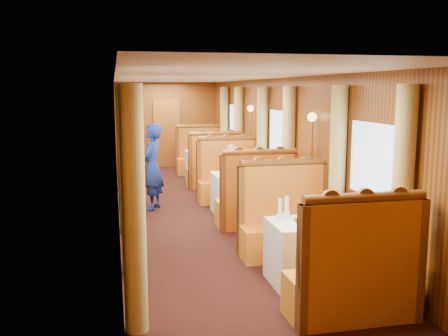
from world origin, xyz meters
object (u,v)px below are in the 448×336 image
object	(u,v)px
banquette_mid_fwd	(256,202)
banquette_mid_aft	(229,181)
table_mid	(241,193)
table_near	(314,252)
teapot_left	(306,219)
fruit_plate	(346,221)
passenger	(232,168)
banquette_near_aft	(286,226)
banquette_far_fwd	(215,170)
table_far	(207,165)
steward	(152,167)
teapot_back	(305,214)
banquette_far_aft	(200,158)
teapot_right	(320,219)
rose_vase_far	(206,144)
rose_vase_mid	(241,164)
tea_tray	(309,222)
banquette_near_fwd	(354,279)

from	to	relation	value
banquette_mid_fwd	banquette_mid_aft	bearing A→B (deg)	90.00
table_mid	banquette_mid_fwd	bearing A→B (deg)	-90.00
table_near	teapot_left	world-z (taller)	teapot_left
fruit_plate	passenger	world-z (taller)	passenger
table_near	banquette_near_aft	world-z (taller)	banquette_near_aft
table_mid	banquette_mid_fwd	distance (m)	1.02
banquette_far_fwd	teapot_left	xyz separation A→B (m)	(-0.15, -6.08, 0.39)
table_far	steward	bearing A→B (deg)	-119.11
banquette_mid_aft	teapot_back	world-z (taller)	banquette_mid_aft
table_mid	passenger	bearing A→B (deg)	90.00
banquette_far_aft	teapot_right	xyz separation A→B (m)	(0.01, -8.12, 0.38)
table_mid	banquette_mid_aft	world-z (taller)	banquette_mid_aft
steward	banquette_far_fwd	bearing A→B (deg)	162.56
rose_vase_far	banquette_near_aft	bearing A→B (deg)	-89.83
banquette_mid_fwd	fruit_plate	xyz separation A→B (m)	(0.33, -2.61, 0.35)
table_mid	table_far	xyz separation A→B (m)	(0.00, 3.50, 0.00)
table_mid	teapot_back	size ratio (longest dim) A/B	5.90
teapot_left	steward	world-z (taller)	steward
teapot_left	banquette_far_aft	bearing A→B (deg)	77.22
banquette_mid_aft	teapot_back	xyz separation A→B (m)	(-0.09, -4.42, 0.40)
table_far	steward	distance (m)	3.32
banquette_near_aft	table_far	size ratio (longest dim) A/B	1.28
banquette_far_fwd	rose_vase_mid	bearing A→B (deg)	-90.54
rose_vase_mid	banquette_far_aft	bearing A→B (deg)	89.70
banquette_mid_fwd	banquette_far_aft	distance (m)	5.53
banquette_near_aft	teapot_back	distance (m)	1.01
rose_vase_mid	teapot_right	bearing A→B (deg)	-89.40
banquette_near_aft	teapot_back	xyz separation A→B (m)	(-0.09, -0.92, 0.40)
banquette_mid_fwd	banquette_far_fwd	distance (m)	3.50
banquette_mid_aft	table_far	size ratio (longest dim) A/B	1.28
table_near	tea_tray	distance (m)	0.39
teapot_left	fruit_plate	bearing A→B (deg)	-15.57
banquette_near_fwd	banquette_mid_fwd	bearing A→B (deg)	90.00
banquette_near_aft	tea_tray	bearing A→B (deg)	-94.45
banquette_near_aft	steward	world-z (taller)	steward
fruit_plate	teapot_back	bearing A→B (deg)	152.27
fruit_plate	passenger	bearing A→B (deg)	94.28
banquette_mid_aft	banquette_far_aft	bearing A→B (deg)	90.00
table_mid	banquette_mid_aft	bearing A→B (deg)	90.00
banquette_mid_fwd	steward	world-z (taller)	steward
banquette_mid_fwd	fruit_plate	bearing A→B (deg)	-82.86
rose_vase_far	table_far	bearing A→B (deg)	-48.37
banquette_near_fwd	steward	bearing A→B (deg)	107.26
banquette_near_fwd	table_near	bearing A→B (deg)	90.00
steward	rose_vase_mid	bearing A→B (deg)	90.69
teapot_left	fruit_plate	distance (m)	0.49
banquette_mid_aft	teapot_right	bearing A→B (deg)	-89.83
table_near	teapot_back	bearing A→B (deg)	134.19
table_near	table_far	distance (m)	7.00
teapot_right	rose_vase_mid	distance (m)	3.58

